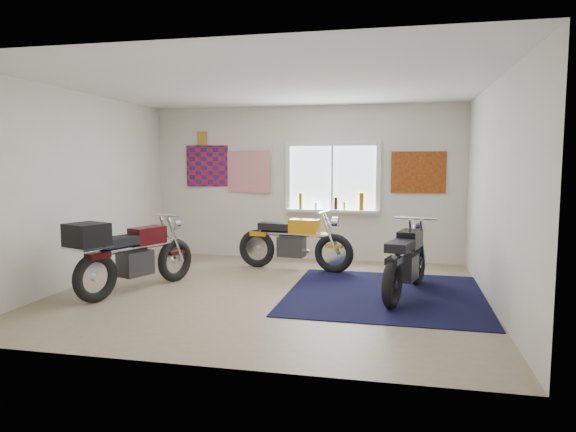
% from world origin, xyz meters
% --- Properties ---
extents(ground, '(5.50, 5.50, 0.00)m').
position_xyz_m(ground, '(0.00, 0.00, 0.00)').
color(ground, '#9E896B').
rests_on(ground, ground).
extents(room_shell, '(5.50, 5.50, 5.50)m').
position_xyz_m(room_shell, '(0.00, 0.00, 1.64)').
color(room_shell, white).
rests_on(room_shell, ground).
extents(navy_rug, '(2.53, 2.63, 0.01)m').
position_xyz_m(navy_rug, '(1.49, 0.23, 0.01)').
color(navy_rug, black).
rests_on(navy_rug, ground).
extents(window_assembly, '(1.66, 0.17, 1.26)m').
position_xyz_m(window_assembly, '(0.50, 2.47, 1.37)').
color(window_assembly, white).
rests_on(window_assembly, room_shell).
extents(oil_bottles, '(1.14, 0.09, 0.30)m').
position_xyz_m(oil_bottles, '(0.59, 2.40, 1.03)').
color(oil_bottles, '#866413').
rests_on(oil_bottles, window_assembly).
extents(flag_display, '(1.60, 0.10, 1.17)m').
position_xyz_m(flag_display, '(-1.90, 2.48, 2.15)').
color(flag_display, red).
rests_on(flag_display, room_shell).
extents(triumph_poster, '(0.90, 0.03, 0.70)m').
position_xyz_m(triumph_poster, '(1.95, 2.48, 1.55)').
color(triumph_poster, '#A54C14').
rests_on(triumph_poster, room_shell).
extents(yellow_triumph, '(1.93, 0.58, 0.97)m').
position_xyz_m(yellow_triumph, '(0.01, 1.50, 0.43)').
color(yellow_triumph, black).
rests_on(yellow_triumph, ground).
extents(black_chrome_bike, '(0.71, 1.88, 0.98)m').
position_xyz_m(black_chrome_bike, '(1.75, 0.24, 0.43)').
color(black_chrome_bike, black).
rests_on(black_chrome_bike, navy_rug).
extents(maroon_tourer, '(1.01, 1.92, 1.00)m').
position_xyz_m(maroon_tourer, '(-1.81, -0.41, 0.52)').
color(maroon_tourer, black).
rests_on(maroon_tourer, ground).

